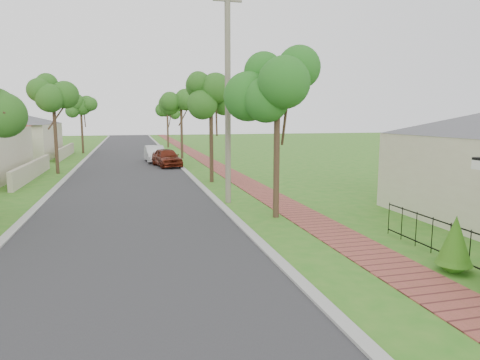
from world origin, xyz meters
name	(u,v)px	position (x,y,z in m)	size (l,w,h in m)	color
ground	(287,303)	(0.00, 0.00, 0.00)	(160.00, 160.00, 0.00)	#2D741B
road	(130,175)	(-3.00, 20.00, 0.00)	(7.00, 120.00, 0.02)	#28282B
kerb_right	(187,173)	(0.65, 20.00, 0.00)	(0.30, 120.00, 0.10)	#9E9E99
kerb_left	(68,177)	(-6.65, 20.00, 0.00)	(0.30, 120.00, 0.10)	#9E9E99
sidewalk	(226,172)	(3.25, 20.00, 0.00)	(1.50, 120.00, 0.03)	#9A413D
street_trees	(129,105)	(-2.87, 26.84, 4.54)	(10.70, 37.65, 5.89)	#382619
parked_car_red	(167,158)	(-0.32, 24.09, 0.67)	(1.59, 3.94, 1.34)	#5B1B0D
parked_car_white	(155,154)	(-1.00, 27.51, 0.65)	(1.39, 3.98, 1.31)	silver
near_tree	(277,89)	(2.20, 7.00, 4.61)	(2.25, 2.25, 5.78)	#382619
utility_pole	(228,99)	(1.11, 10.08, 4.40)	(1.20, 0.24, 8.68)	#756D5B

